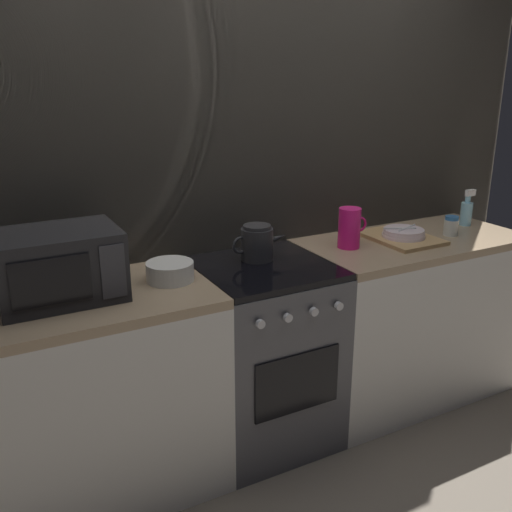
{
  "coord_description": "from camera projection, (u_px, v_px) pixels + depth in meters",
  "views": [
    {
      "loc": [
        -1.19,
        -2.14,
        1.75
      ],
      "look_at": [
        -0.04,
        0.0,
        0.95
      ],
      "focal_mm": 40.14,
      "sensor_mm": 36.0,
      "label": 1
    }
  ],
  "objects": [
    {
      "name": "ground_plane",
      "position": [
        263.0,
        434.0,
        2.88
      ],
      "size": [
        8.0,
        8.0,
        0.0
      ],
      "primitive_type": "plane",
      "color": "#6B6054"
    },
    {
      "name": "back_wall",
      "position": [
        232.0,
        187.0,
        2.77
      ],
      "size": [
        3.6,
        0.05,
        2.4
      ],
      "color": "#A39989",
      "rests_on": "ground_plane"
    },
    {
      "name": "counter_left",
      "position": [
        71.0,
        403.0,
        2.33
      ],
      "size": [
        1.2,
        0.6,
        0.9
      ],
      "color": "silver",
      "rests_on": "ground_plane"
    },
    {
      "name": "stove_unit",
      "position": [
        264.0,
        354.0,
        2.74
      ],
      "size": [
        0.6,
        0.63,
        0.9
      ],
      "color": "#4C4C51",
      "rests_on": "ground_plane"
    },
    {
      "name": "counter_right",
      "position": [
        407.0,
        317.0,
        3.14
      ],
      "size": [
        1.2,
        0.6,
        0.9
      ],
      "color": "silver",
      "rests_on": "ground_plane"
    },
    {
      "name": "microwave",
      "position": [
        59.0,
        265.0,
        2.18
      ],
      "size": [
        0.46,
        0.35,
        0.27
      ],
      "color": "black",
      "rests_on": "counter_left"
    },
    {
      "name": "kettle",
      "position": [
        257.0,
        243.0,
        2.65
      ],
      "size": [
        0.28,
        0.15,
        0.17
      ],
      "color": "#262628",
      "rests_on": "stove_unit"
    },
    {
      "name": "mixing_bowl",
      "position": [
        170.0,
        271.0,
        2.4
      ],
      "size": [
        0.2,
        0.2,
        0.08
      ],
      "primitive_type": "cylinder",
      "color": "silver",
      "rests_on": "counter_left"
    },
    {
      "name": "pitcher",
      "position": [
        350.0,
        228.0,
        2.82
      ],
      "size": [
        0.16,
        0.11,
        0.2
      ],
      "color": "#E5197A",
      "rests_on": "counter_right"
    },
    {
      "name": "dish_pile",
      "position": [
        402.0,
        236.0,
        2.97
      ],
      "size": [
        0.3,
        0.4,
        0.07
      ],
      "color": "tan",
      "rests_on": "counter_right"
    },
    {
      "name": "spice_jar",
      "position": [
        451.0,
        226.0,
        3.04
      ],
      "size": [
        0.08,
        0.08,
        0.1
      ],
      "color": "silver",
      "rests_on": "counter_right"
    },
    {
      "name": "spray_bottle",
      "position": [
        467.0,
        211.0,
        3.23
      ],
      "size": [
        0.08,
        0.06,
        0.2
      ],
      "color": "#8CCCE5",
      "rests_on": "counter_right"
    }
  ]
}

